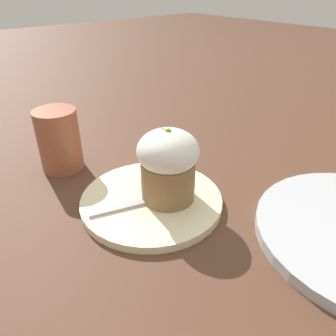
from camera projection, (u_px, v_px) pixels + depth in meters
ground_plane at (152, 204)px, 0.49m from camera, size 4.00×4.00×0.00m
dessert_plate at (151, 200)px, 0.48m from camera, size 0.21×0.21×0.01m
carrot_cake at (168, 164)px, 0.45m from camera, size 0.09×0.09×0.11m
spoon at (145, 201)px, 0.47m from camera, size 0.05×0.12×0.01m
coffee_cup at (59, 140)px, 0.55m from camera, size 0.10×0.07×0.11m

